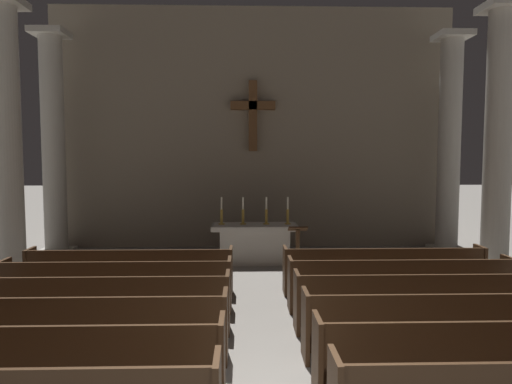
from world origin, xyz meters
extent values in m
cube|color=#422B19|center=(-2.52, 1.01, 0.42)|extent=(3.90, 0.40, 0.05)
cube|color=#422B19|center=(-2.52, 0.79, 0.70)|extent=(3.90, 0.05, 0.50)
cube|color=#422B19|center=(-2.52, 1.19, 0.20)|extent=(3.90, 0.04, 0.40)
cube|color=#422B19|center=(-0.54, 0.99, 0.47)|extent=(0.06, 0.50, 0.95)
cube|color=#422B19|center=(-2.52, 2.02, 0.42)|extent=(3.90, 0.40, 0.05)
cube|color=#422B19|center=(-2.52, 1.80, 0.70)|extent=(3.90, 0.05, 0.50)
cube|color=#422B19|center=(-2.52, 2.20, 0.20)|extent=(3.90, 0.04, 0.40)
cube|color=#422B19|center=(-0.54, 2.00, 0.47)|extent=(0.06, 0.50, 0.95)
cube|color=#422B19|center=(-2.52, 3.04, 0.42)|extent=(3.90, 0.40, 0.05)
cube|color=#422B19|center=(-2.52, 2.81, 0.70)|extent=(3.90, 0.05, 0.50)
cube|color=#422B19|center=(-2.52, 3.22, 0.20)|extent=(3.90, 0.04, 0.40)
cube|color=#422B19|center=(-0.54, 3.02, 0.47)|extent=(0.06, 0.50, 0.95)
cube|color=#422B19|center=(-2.52, 4.05, 0.42)|extent=(3.90, 0.40, 0.05)
cube|color=#422B19|center=(-2.52, 3.82, 0.70)|extent=(3.90, 0.05, 0.50)
cube|color=#422B19|center=(-2.52, 4.23, 0.20)|extent=(3.90, 0.04, 0.40)
cube|color=#422B19|center=(-0.54, 4.03, 0.47)|extent=(0.06, 0.50, 0.95)
cube|color=#422B19|center=(-4.50, 4.03, 0.47)|extent=(0.06, 0.50, 0.95)
cube|color=#422B19|center=(-2.52, 5.06, 0.42)|extent=(3.90, 0.40, 0.05)
cube|color=#422B19|center=(-2.52, 4.84, 0.70)|extent=(3.90, 0.05, 0.50)
cube|color=#422B19|center=(-2.52, 5.24, 0.20)|extent=(3.90, 0.04, 0.40)
cube|color=#422B19|center=(-0.54, 5.04, 0.47)|extent=(0.06, 0.50, 0.95)
cube|color=#422B19|center=(-4.50, 5.04, 0.47)|extent=(0.06, 0.50, 0.95)
cube|color=#422B19|center=(2.52, 1.01, 0.42)|extent=(3.90, 0.40, 0.05)
cube|color=#422B19|center=(2.52, 0.79, 0.70)|extent=(3.90, 0.05, 0.50)
cube|color=#422B19|center=(2.52, 1.19, 0.20)|extent=(3.90, 0.04, 0.40)
cube|color=#422B19|center=(0.54, 0.99, 0.47)|extent=(0.06, 0.50, 0.95)
cube|color=#422B19|center=(2.52, 2.02, 0.42)|extent=(3.90, 0.40, 0.05)
cube|color=#422B19|center=(2.52, 1.80, 0.70)|extent=(3.90, 0.05, 0.50)
cube|color=#422B19|center=(2.52, 2.20, 0.20)|extent=(3.90, 0.04, 0.40)
cube|color=#422B19|center=(0.54, 2.00, 0.47)|extent=(0.06, 0.50, 0.95)
cube|color=#422B19|center=(2.52, 3.04, 0.42)|extent=(3.90, 0.40, 0.05)
cube|color=#422B19|center=(2.52, 2.81, 0.70)|extent=(3.90, 0.05, 0.50)
cube|color=#422B19|center=(2.52, 3.22, 0.20)|extent=(3.90, 0.04, 0.40)
cube|color=#422B19|center=(0.54, 3.02, 0.47)|extent=(0.06, 0.50, 0.95)
cube|color=#422B19|center=(2.52, 4.05, 0.42)|extent=(3.90, 0.40, 0.05)
cube|color=#422B19|center=(2.52, 3.82, 0.70)|extent=(3.90, 0.05, 0.50)
cube|color=#422B19|center=(2.52, 4.23, 0.20)|extent=(3.90, 0.04, 0.40)
cube|color=#422B19|center=(0.54, 4.03, 0.47)|extent=(0.06, 0.50, 0.95)
cube|color=#422B19|center=(4.50, 4.03, 0.47)|extent=(0.06, 0.50, 0.95)
cube|color=#422B19|center=(2.52, 5.06, 0.42)|extent=(3.90, 0.40, 0.05)
cube|color=#422B19|center=(2.52, 4.84, 0.70)|extent=(3.90, 0.05, 0.50)
cube|color=#422B19|center=(2.52, 5.24, 0.20)|extent=(3.90, 0.04, 0.40)
cube|color=#422B19|center=(0.54, 5.04, 0.47)|extent=(0.06, 0.50, 0.95)
cube|color=#422B19|center=(4.50, 5.04, 0.47)|extent=(0.06, 0.50, 0.95)
cube|color=#ADA89E|center=(-5.47, 6.28, 0.10)|extent=(0.85, 0.85, 0.20)
cylinder|color=#ADA89E|center=(-5.47, 6.28, 2.99)|extent=(0.61, 0.61, 5.98)
cube|color=#ADA89E|center=(-5.47, 6.28, 6.06)|extent=(0.91, 0.91, 0.16)
cube|color=#ADA89E|center=(5.47, 6.28, 0.10)|extent=(0.85, 0.85, 0.20)
cylinder|color=#ADA89E|center=(5.47, 6.28, 2.99)|extent=(0.61, 0.61, 5.98)
cube|color=#ADA89E|center=(5.47, 6.28, 6.06)|extent=(0.91, 0.91, 0.16)
cube|color=#ADA89E|center=(-5.47, 8.79, 0.10)|extent=(0.85, 0.85, 0.20)
cylinder|color=#ADA89E|center=(-5.47, 8.79, 2.99)|extent=(0.61, 0.61, 5.98)
cube|color=#ADA89E|center=(-5.47, 8.79, 6.06)|extent=(0.91, 0.91, 0.16)
cube|color=#ADA89E|center=(5.47, 8.79, 0.10)|extent=(0.85, 0.85, 0.20)
cylinder|color=#ADA89E|center=(5.47, 8.79, 2.99)|extent=(0.61, 0.61, 5.98)
cube|color=#ADA89E|center=(5.47, 8.79, 6.06)|extent=(0.91, 0.91, 0.16)
cube|color=#BCB7AD|center=(0.00, 7.76, 0.44)|extent=(1.76, 0.72, 0.88)
cube|color=#BCB7AD|center=(0.00, 7.76, 0.94)|extent=(2.20, 0.90, 0.12)
cube|color=silver|center=(0.00, 7.76, 1.00)|extent=(2.09, 0.86, 0.01)
cylinder|color=#B79338|center=(-0.85, 7.76, 1.02)|extent=(0.16, 0.16, 0.02)
cylinder|color=#B79338|center=(-0.85, 7.76, 1.20)|extent=(0.07, 0.07, 0.39)
cylinder|color=silver|center=(-0.85, 7.76, 1.55)|extent=(0.04, 0.04, 0.32)
cylinder|color=#B79338|center=(-0.30, 7.76, 1.02)|extent=(0.16, 0.16, 0.02)
cylinder|color=#B79338|center=(-0.30, 7.76, 1.20)|extent=(0.07, 0.07, 0.39)
cylinder|color=silver|center=(-0.30, 7.76, 1.55)|extent=(0.04, 0.04, 0.32)
cylinder|color=#B79338|center=(0.30, 7.76, 1.02)|extent=(0.16, 0.16, 0.02)
cylinder|color=#B79338|center=(0.30, 7.76, 1.20)|extent=(0.07, 0.07, 0.39)
cylinder|color=silver|center=(0.30, 7.76, 1.55)|extent=(0.04, 0.04, 0.32)
cylinder|color=#B79338|center=(0.85, 7.76, 1.02)|extent=(0.16, 0.16, 0.02)
cylinder|color=#B79338|center=(0.85, 7.76, 1.20)|extent=(0.07, 0.07, 0.39)
cylinder|color=silver|center=(0.85, 7.76, 1.55)|extent=(0.04, 0.04, 0.32)
cube|color=gray|center=(0.00, 10.04, 3.58)|extent=(11.90, 0.25, 7.16)
cube|color=brown|center=(0.00, 9.80, 3.94)|extent=(0.25, 0.25, 2.06)
cube|color=brown|center=(0.00, 9.80, 4.25)|extent=(1.32, 0.25, 0.25)
cylinder|color=#422B19|center=(0.97, 6.56, 0.02)|extent=(0.36, 0.36, 0.04)
cylinder|color=#422B19|center=(0.97, 6.56, 0.53)|extent=(0.10, 0.10, 1.05)
cube|color=#422B19|center=(0.97, 6.56, 1.08)|extent=(0.44, 0.31, 0.15)
camera|label=1|loc=(-0.30, -4.13, 2.76)|focal=32.73mm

